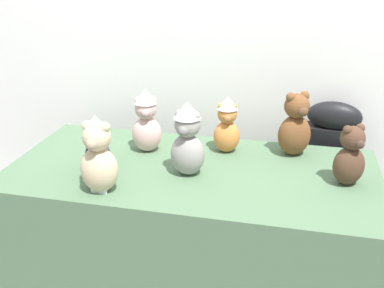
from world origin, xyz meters
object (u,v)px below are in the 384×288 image
Objects in this scene: teddy_bear_blush at (146,121)px; teddy_bear_charcoal at (97,145)px; teddy_bear_cocoa at (350,157)px; display_table at (192,240)px; teddy_bear_chestnut at (295,126)px; teddy_bear_ash at (187,140)px; teddy_bear_sand at (99,160)px; teddy_bear_ginger at (227,125)px; instrument_case at (326,185)px.

teddy_bear_blush is 0.31m from teddy_bear_charcoal.
teddy_bear_cocoa and teddy_bear_charcoal have the same top height.
display_table is at bearing 146.96° from teddy_bear_cocoa.
teddy_bear_blush reaches higher than teddy_bear_chestnut.
teddy_bear_blush is 1.00× the size of teddy_bear_chestnut.
teddy_bear_sand is at bearing -135.91° from teddy_bear_ash.
teddy_bear_cocoa is at bearing 15.26° from teddy_bear_sand.
teddy_bear_ginger is 0.31m from teddy_bear_ash.
teddy_bear_blush reaches higher than instrument_case.
teddy_bear_blush reaches higher than display_table.
teddy_bear_ash reaches higher than instrument_case.
instrument_case is 3.08× the size of teddy_bear_blush.
teddy_bear_sand is (-0.76, -0.55, -0.01)m from teddy_bear_chestnut.
teddy_bear_cocoa is (0.67, 0.00, 0.51)m from display_table.
teddy_bear_chestnut is at bearing -119.52° from instrument_case.
teddy_bear_ash reaches higher than teddy_bear_chestnut.
teddy_bear_charcoal is (-0.14, -0.27, -0.02)m from teddy_bear_blush.
teddy_bear_ginger is at bearing -3.74° from teddy_bear_blush.
teddy_bear_charcoal is at bearing 172.15° from teddy_bear_chestnut.
teddy_bear_blush is 0.33m from teddy_bear_ash.
teddy_bear_blush is 0.44m from teddy_bear_sand.
teddy_bear_blush is (-0.93, 0.15, 0.03)m from teddy_bear_cocoa.
teddy_bear_chestnut is at bearing 34.98° from teddy_bear_sand.
display_table is 5.29× the size of teddy_bear_blush.
teddy_bear_ginger is at bearing 124.71° from teddy_bear_cocoa.
instrument_case is 3.09× the size of teddy_bear_chestnut.
teddy_bear_cocoa is at bearing -32.71° from teddy_bear_ginger.
instrument_case is 1.07m from teddy_bear_blush.
teddy_bear_sand is (-0.06, -0.44, -0.01)m from teddy_bear_blush.
teddy_bear_cocoa is 1.00× the size of teddy_bear_charcoal.
teddy_bear_cocoa is 0.35m from teddy_bear_chestnut.
teddy_bear_sand is at bearing -112.69° from teddy_bear_blush.
teddy_bear_chestnut is (0.70, 0.12, -0.01)m from teddy_bear_blush.
teddy_bear_charcoal is at bearing -132.09° from teddy_bear_blush.
teddy_bear_cocoa is at bearing 18.09° from teddy_bear_charcoal.
display_table is at bearing 90.64° from teddy_bear_ash.
display_table is at bearing 178.29° from teddy_bear_chestnut.
instrument_case is at bearing 39.51° from teddy_bear_sand.
teddy_bear_ginger is at bearing 45.33° from teddy_bear_charcoal.
teddy_bear_ash is (-0.01, -0.06, 0.55)m from display_table.
teddy_bear_ash is at bearing -130.72° from instrument_case.
teddy_bear_ginger is at bearing 73.15° from teddy_bear_ash.
teddy_bear_charcoal reaches higher than display_table.
teddy_bear_blush is 1.12× the size of teddy_bear_ginger.
teddy_bear_cocoa is 0.85× the size of teddy_bear_chestnut.
teddy_bear_ginger is (0.38, 0.08, -0.02)m from teddy_bear_blush.
teddy_bear_chestnut is at bearing 30.86° from display_table.
teddy_bear_blush is at bearing -150.02° from instrument_case.
display_table is 5.51× the size of teddy_bear_sand.
teddy_bear_blush is at bearing 137.88° from teddy_bear_cocoa.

